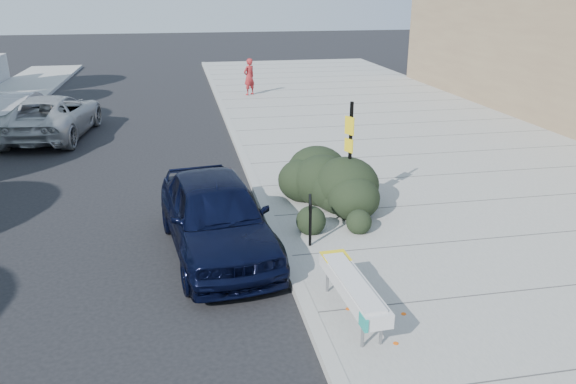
# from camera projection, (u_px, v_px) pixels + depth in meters

# --- Properties ---
(ground) EXTENTS (120.00, 120.00, 0.00)m
(ground) POSITION_uv_depth(u_px,v_px,m) (286.00, 263.00, 10.56)
(ground) COLOR black
(ground) RESTS_ON ground
(sidewalk_near) EXTENTS (11.20, 50.00, 0.15)m
(sidewalk_near) POSITION_uv_depth(u_px,v_px,m) (444.00, 165.00, 16.16)
(sidewalk_near) COLOR gray
(sidewalk_near) RESTS_ON ground
(curb_near) EXTENTS (0.22, 50.00, 0.17)m
(curb_near) POSITION_uv_depth(u_px,v_px,m) (251.00, 177.00, 15.14)
(curb_near) COLOR #9E9E99
(curb_near) RESTS_ON ground
(bench) EXTENTS (0.53, 2.11, 0.63)m
(bench) POSITION_uv_depth(u_px,v_px,m) (353.00, 287.00, 8.43)
(bench) COLOR gray
(bench) RESTS_ON sidewalk_near
(bike_rack) EXTENTS (0.17, 0.59, 0.87)m
(bike_rack) POSITION_uv_depth(u_px,v_px,m) (310.00, 215.00, 11.03)
(bike_rack) COLOR black
(bike_rack) RESTS_ON sidewalk_near
(sign_post) EXTENTS (0.15, 0.27, 2.45)m
(sign_post) POSITION_uv_depth(u_px,v_px,m) (350.00, 149.00, 12.31)
(sign_post) COLOR black
(sign_post) RESTS_ON sidewalk_near
(hedge) EXTENTS (2.65, 3.87, 1.32)m
(hedge) POSITION_uv_depth(u_px,v_px,m) (330.00, 177.00, 12.86)
(hedge) COLOR black
(hedge) RESTS_ON sidewalk_near
(sedan_navy) EXTENTS (2.39, 4.73, 1.55)m
(sedan_navy) POSITION_uv_depth(u_px,v_px,m) (216.00, 215.00, 10.78)
(sedan_navy) COLOR black
(sedan_navy) RESTS_ON ground
(wagon_silver) EXTENTS (2.02, 4.51, 1.44)m
(wagon_silver) POSITION_uv_depth(u_px,v_px,m) (18.00, 111.00, 20.15)
(wagon_silver) COLOR #9C9CA0
(wagon_silver) RESTS_ON ground
(suv_silver) EXTENTS (3.01, 5.48, 1.46)m
(suv_silver) POSITION_uv_depth(u_px,v_px,m) (52.00, 116.00, 19.37)
(suv_silver) COLOR #A1A4A7
(suv_silver) RESTS_ON ground
(pedestrian) EXTENTS (0.73, 0.68, 1.68)m
(pedestrian) POSITION_uv_depth(u_px,v_px,m) (249.00, 77.00, 26.20)
(pedestrian) COLOR maroon
(pedestrian) RESTS_ON sidewalk_near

